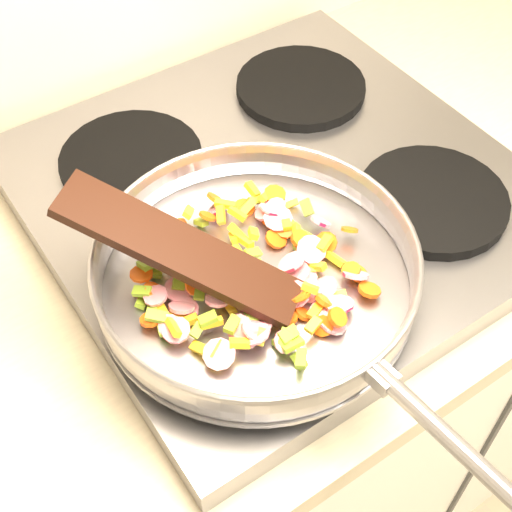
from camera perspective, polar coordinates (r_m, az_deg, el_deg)
cooktop at (r=0.95m, az=1.73°, el=4.92°), size 0.60×0.60×0.04m
grate_fl at (r=0.80m, az=-0.62°, el=-3.60°), size 0.19×0.19×0.02m
grate_fr at (r=0.93m, az=13.95°, el=4.36°), size 0.19×0.19×0.02m
grate_bl at (r=0.97m, az=-9.95°, el=7.58°), size 0.19×0.19×0.02m
grate_br at (r=1.08m, az=3.60°, el=13.33°), size 0.19×0.19×0.02m
saute_pan at (r=0.78m, az=0.09°, el=-0.96°), size 0.40×0.56×0.06m
vegetable_heap at (r=0.79m, az=-0.48°, el=-1.50°), size 0.27×0.27×0.05m
wooden_spatula at (r=0.75m, az=-6.10°, el=0.49°), size 0.21×0.24×0.11m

